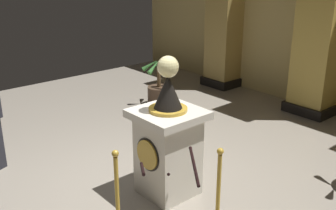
{
  "coord_description": "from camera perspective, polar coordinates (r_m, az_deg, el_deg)",
  "views": [
    {
      "loc": [
        4.04,
        -2.97,
        2.99
      ],
      "look_at": [
        0.4,
        0.15,
        1.25
      ],
      "focal_mm": 43.49,
      "sensor_mm": 36.0,
      "label": 1
    }
  ],
  "objects": [
    {
      "name": "stanchion_near",
      "position": [
        4.8,
        -7.07,
        -13.52
      ],
      "size": [
        0.24,
        0.24,
        1.03
      ],
      "color": "gold",
      "rests_on": "ground_plane"
    },
    {
      "name": "stanchion_far",
      "position": [
        4.91,
        7.02,
        -12.86
      ],
      "size": [
        0.24,
        0.24,
        1.0
      ],
      "color": "gold",
      "rests_on": "ground_plane"
    },
    {
      "name": "ground_plane",
      "position": [
        5.84,
        -3.74,
        -10.94
      ],
      "size": [
        11.17,
        11.17,
        0.0
      ],
      "primitive_type": "plane",
      "color": "#9E9384"
    },
    {
      "name": "velvet_rope",
      "position": [
        4.6,
        0.07,
        -8.75
      ],
      "size": [
        0.84,
        0.85,
        0.22
      ],
      "color": "black"
    },
    {
      "name": "potted_palm_left",
      "position": [
        8.72,
        -1.28,
        2.01
      ],
      "size": [
        0.72,
        0.68,
        1.04
      ],
      "color": "#4C3828",
      "rests_on": "ground_plane"
    },
    {
      "name": "column_centre_rear",
      "position": [
        8.52,
        20.85,
        10.25
      ],
      "size": [
        0.93,
        0.93,
        3.52
      ],
      "color": "black",
      "rests_on": "ground_plane"
    },
    {
      "name": "pedestal_clock",
      "position": [
        5.3,
        -0.03,
        -5.29
      ],
      "size": [
        0.82,
        0.82,
        1.88
      ],
      "color": "silver",
      "rests_on": "ground_plane"
    },
    {
      "name": "column_left",
      "position": [
        9.94,
        8.14,
        12.53
      ],
      "size": [
        0.84,
        0.84,
        3.52
      ],
      "color": "black",
      "rests_on": "ground_plane"
    },
    {
      "name": "back_wall",
      "position": [
        8.79,
        21.96,
        10.94
      ],
      "size": [
        11.17,
        0.16,
        3.67
      ],
      "primitive_type": "cube",
      "color": "tan",
      "rests_on": "ground_plane"
    }
  ]
}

